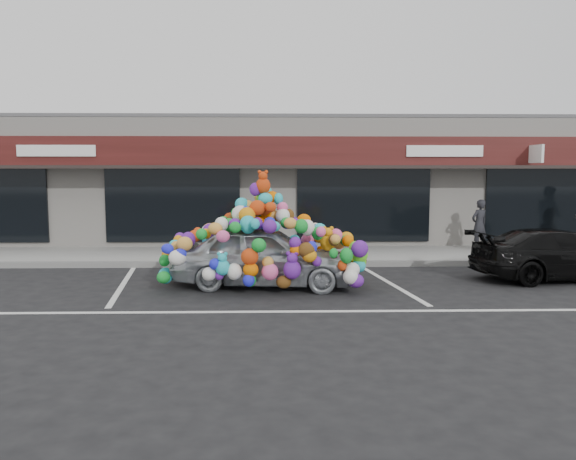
{
  "coord_description": "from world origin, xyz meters",
  "views": [
    {
      "loc": [
        0.2,
        -12.2,
        2.53
      ],
      "look_at": [
        0.52,
        1.4,
        1.1
      ],
      "focal_mm": 35.0,
      "sensor_mm": 36.0,
      "label": 1
    }
  ],
  "objects": [
    {
      "name": "toy_car",
      "position": [
        -0.03,
        -0.04,
        0.84
      ],
      "size": [
        2.9,
        4.42,
        2.47
      ],
      "rotation": [
        0.0,
        0.0,
        1.46
      ],
      "color": "gray",
      "rests_on": "ground"
    },
    {
      "name": "parking_stripe_mid",
      "position": [
        2.8,
        0.2,
        0.0
      ],
      "size": [
        0.73,
        4.37,
        0.01
      ],
      "primitive_type": "cube",
      "rotation": [
        0.0,
        0.0,
        0.14
      ],
      "color": "silver",
      "rests_on": "ground"
    },
    {
      "name": "lane_line",
      "position": [
        2.0,
        -2.3,
        0.0
      ],
      "size": [
        14.0,
        0.12,
        0.01
      ],
      "primitive_type": "cube",
      "color": "silver",
      "rests_on": "ground"
    },
    {
      "name": "kerb",
      "position": [
        0.0,
        2.5,
        0.07
      ],
      "size": [
        26.0,
        0.18,
        0.16
      ],
      "primitive_type": "cube",
      "color": "slate",
      "rests_on": "ground"
    },
    {
      "name": "ground",
      "position": [
        0.0,
        0.0,
        0.0
      ],
      "size": [
        90.0,
        90.0,
        0.0
      ],
      "primitive_type": "plane",
      "color": "black",
      "rests_on": "ground"
    },
    {
      "name": "shop_building",
      "position": [
        0.0,
        8.44,
        2.16
      ],
      "size": [
        24.0,
        7.2,
        4.31
      ],
      "color": "silver",
      "rests_on": "ground"
    },
    {
      "name": "black_sedan",
      "position": [
        6.84,
        0.6,
        0.59
      ],
      "size": [
        2.16,
        4.26,
        1.19
      ],
      "primitive_type": "imported",
      "rotation": [
        0.0,
        0.0,
        1.7
      ],
      "color": "black",
      "rests_on": "ground"
    },
    {
      "name": "pedestrian_a",
      "position": [
        6.39,
        4.55,
        0.91
      ],
      "size": [
        0.66,
        0.56,
        1.53
      ],
      "primitive_type": "imported",
      "rotation": [
        0.0,
        0.0,
        3.56
      ],
      "color": "#222328",
      "rests_on": "sidewalk"
    },
    {
      "name": "parking_stripe_left",
      "position": [
        -3.2,
        0.2,
        0.0
      ],
      "size": [
        0.73,
        4.37,
        0.01
      ],
      "primitive_type": "cube",
      "rotation": [
        0.0,
        0.0,
        0.14
      ],
      "color": "silver",
      "rests_on": "ground"
    },
    {
      "name": "sidewalk",
      "position": [
        0.0,
        4.0,
        0.07
      ],
      "size": [
        26.0,
        3.0,
        0.15
      ],
      "primitive_type": "cube",
      "color": "gray",
      "rests_on": "ground"
    }
  ]
}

